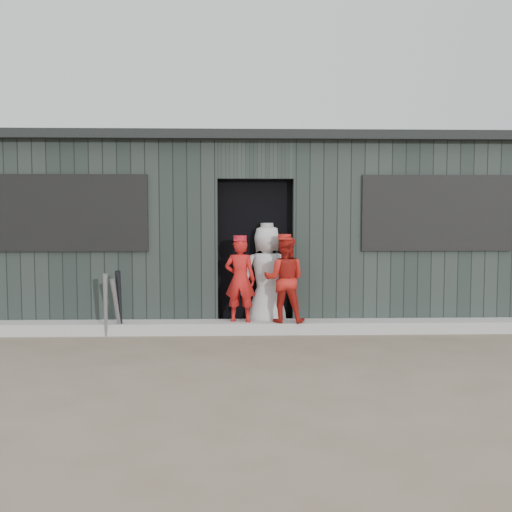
{
  "coord_description": "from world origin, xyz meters",
  "views": [
    {
      "loc": [
        -0.22,
        -5.48,
        1.51
      ],
      "look_at": [
        0.0,
        1.8,
        1.0
      ],
      "focal_mm": 40.0,
      "sensor_mm": 36.0,
      "label": 1
    }
  ],
  "objects_px": {
    "bat_right": "(120,303)",
    "dugout": "(253,230)",
    "bat_mid": "(117,307)",
    "player_red_left": "(240,280)",
    "player_grey_back": "(267,277)",
    "player_red_right": "(284,279)",
    "bat_left": "(106,305)"
  },
  "relations": [
    {
      "from": "bat_right",
      "to": "player_red_left",
      "type": "distance_m",
      "value": 1.54
    },
    {
      "from": "bat_left",
      "to": "player_red_left",
      "type": "height_order",
      "value": "player_red_left"
    },
    {
      "from": "bat_left",
      "to": "bat_mid",
      "type": "relative_size",
      "value": 1.07
    },
    {
      "from": "bat_left",
      "to": "player_grey_back",
      "type": "xyz_separation_m",
      "value": [
        2.03,
        0.47,
        0.29
      ]
    },
    {
      "from": "player_red_left",
      "to": "player_red_right",
      "type": "distance_m",
      "value": 0.57
    },
    {
      "from": "player_red_left",
      "to": "player_grey_back",
      "type": "distance_m",
      "value": 0.43
    },
    {
      "from": "player_red_left",
      "to": "dugout",
      "type": "relative_size",
      "value": 0.13
    },
    {
      "from": "player_red_right",
      "to": "dugout",
      "type": "distance_m",
      "value": 1.87
    },
    {
      "from": "bat_left",
      "to": "dugout",
      "type": "xyz_separation_m",
      "value": [
        1.88,
        1.92,
        0.88
      ]
    },
    {
      "from": "dugout",
      "to": "bat_right",
      "type": "bearing_deg",
      "value": -132.78
    },
    {
      "from": "bat_mid",
      "to": "bat_left",
      "type": "bearing_deg",
      "value": -170.83
    },
    {
      "from": "bat_right",
      "to": "player_grey_back",
      "type": "relative_size",
      "value": 0.6
    },
    {
      "from": "bat_mid",
      "to": "player_red_left",
      "type": "xyz_separation_m",
      "value": [
        1.54,
        0.2,
        0.32
      ]
    },
    {
      "from": "bat_right",
      "to": "player_grey_back",
      "type": "distance_m",
      "value": 1.93
    },
    {
      "from": "bat_left",
      "to": "player_red_left",
      "type": "xyz_separation_m",
      "value": [
        1.67,
        0.23,
        0.29
      ]
    },
    {
      "from": "dugout",
      "to": "player_red_left",
      "type": "bearing_deg",
      "value": -96.91
    },
    {
      "from": "bat_mid",
      "to": "bat_right",
      "type": "distance_m",
      "value": 0.07
    },
    {
      "from": "player_red_left",
      "to": "player_grey_back",
      "type": "bearing_deg",
      "value": -135.86
    },
    {
      "from": "player_red_right",
      "to": "player_grey_back",
      "type": "xyz_separation_m",
      "value": [
        -0.21,
        0.3,
        -0.01
      ]
    },
    {
      "from": "bat_left",
      "to": "bat_mid",
      "type": "bearing_deg",
      "value": 9.17
    },
    {
      "from": "bat_mid",
      "to": "bat_right",
      "type": "height_order",
      "value": "bat_right"
    },
    {
      "from": "bat_right",
      "to": "dugout",
      "type": "bearing_deg",
      "value": 47.22
    },
    {
      "from": "bat_mid",
      "to": "player_red_right",
      "type": "distance_m",
      "value": 2.14
    },
    {
      "from": "bat_mid",
      "to": "bat_right",
      "type": "relative_size",
      "value": 0.9
    },
    {
      "from": "bat_mid",
      "to": "player_grey_back",
      "type": "xyz_separation_m",
      "value": [
        1.9,
        0.45,
        0.32
      ]
    },
    {
      "from": "bat_mid",
      "to": "player_red_left",
      "type": "bearing_deg",
      "value": 7.56
    },
    {
      "from": "player_grey_back",
      "to": "player_red_right",
      "type": "bearing_deg",
      "value": 117.24
    },
    {
      "from": "bat_left",
      "to": "dugout",
      "type": "bearing_deg",
      "value": 45.64
    },
    {
      "from": "bat_left",
      "to": "player_red_right",
      "type": "xyz_separation_m",
      "value": [
        2.24,
        0.17,
        0.3
      ]
    },
    {
      "from": "player_red_right",
      "to": "player_grey_back",
      "type": "relative_size",
      "value": 0.79
    },
    {
      "from": "bat_mid",
      "to": "bat_right",
      "type": "bearing_deg",
      "value": 55.11
    },
    {
      "from": "player_red_left",
      "to": "bat_right",
      "type": "bearing_deg",
      "value": 15.95
    }
  ]
}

